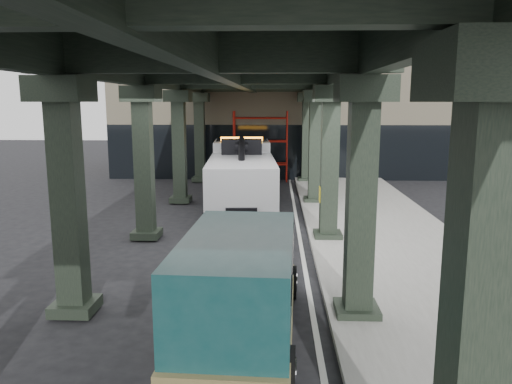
# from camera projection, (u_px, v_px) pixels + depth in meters

# --- Properties ---
(ground) EXTENTS (90.00, 90.00, 0.00)m
(ground) POSITION_uv_depth(u_px,v_px,m) (245.00, 259.00, 14.53)
(ground) COLOR black
(ground) RESTS_ON ground
(sidewalk) EXTENTS (5.00, 40.00, 0.15)m
(sidewalk) POSITION_uv_depth(u_px,v_px,m) (386.00, 239.00, 16.31)
(sidewalk) COLOR gray
(sidewalk) RESTS_ON ground
(lane_stripe) EXTENTS (0.12, 38.00, 0.01)m
(lane_stripe) POSITION_uv_depth(u_px,v_px,m) (300.00, 240.00, 16.43)
(lane_stripe) COLOR silver
(lane_stripe) RESTS_ON ground
(viaduct) EXTENTS (7.40, 32.00, 6.40)m
(viaduct) POSITION_uv_depth(u_px,v_px,m) (235.00, 71.00, 15.54)
(viaduct) COLOR black
(viaduct) RESTS_ON ground
(building) EXTENTS (22.00, 10.00, 8.00)m
(building) POSITION_uv_depth(u_px,v_px,m) (293.00, 109.00, 33.41)
(building) COLOR #C6B793
(building) RESTS_ON ground
(scaffolding) EXTENTS (3.08, 0.88, 4.00)m
(scaffolding) POSITION_uv_depth(u_px,v_px,m) (261.00, 144.00, 28.55)
(scaffolding) COLOR #B3180E
(scaffolding) RESTS_ON ground
(tow_truck) EXTENTS (3.21, 9.40, 3.03)m
(tow_truck) POSITION_uv_depth(u_px,v_px,m) (242.00, 173.00, 21.61)
(tow_truck) COLOR black
(tow_truck) RESTS_ON ground
(towed_van) EXTENTS (2.33, 5.37, 2.14)m
(towed_van) POSITION_uv_depth(u_px,v_px,m) (240.00, 283.00, 9.34)
(towed_van) COLOR #103839
(towed_van) RESTS_ON ground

